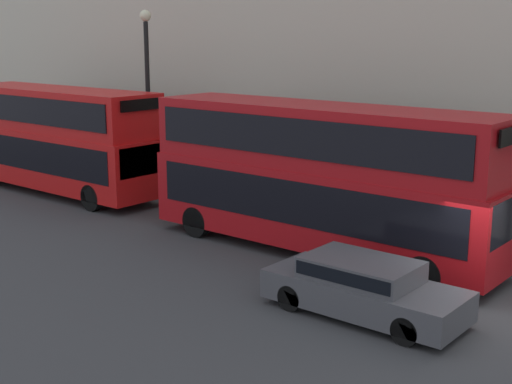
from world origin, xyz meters
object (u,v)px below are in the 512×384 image
(bus_second_in_queue, at_px, (58,136))
(car_dark_sedan, at_px, (363,286))
(bus_leading, at_px, (320,173))
(pedestrian, at_px, (454,225))

(bus_second_in_queue, height_order, car_dark_sedan, bus_second_in_queue)
(bus_leading, distance_m, pedestrian, 4.41)
(bus_leading, xyz_separation_m, pedestrian, (2.75, -3.03, -1.66))
(bus_second_in_queue, height_order, pedestrian, bus_second_in_queue)
(bus_leading, relative_size, car_dark_sedan, 2.37)
(bus_second_in_queue, xyz_separation_m, car_dark_sedan, (-3.40, -16.48, -1.64))
(bus_leading, relative_size, pedestrian, 6.58)
(bus_leading, height_order, car_dark_sedan, bus_leading)
(bus_leading, xyz_separation_m, car_dark_sedan, (-3.40, -3.56, -1.72))
(bus_second_in_queue, distance_m, pedestrian, 16.25)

